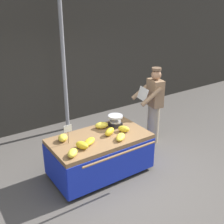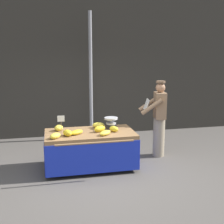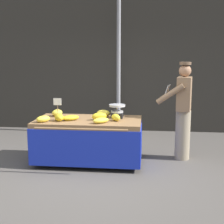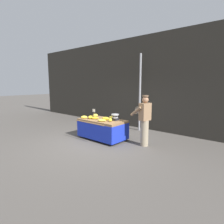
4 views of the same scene
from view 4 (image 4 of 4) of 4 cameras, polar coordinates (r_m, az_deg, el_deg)
The scene contains 15 objects.
ground_plane at distance 6.75m, azimuth -4.94°, elevation -9.43°, with size 60.00×60.00×0.00m, color #514C47.
back_wall at distance 8.87m, azimuth 9.68°, elevation 8.65°, with size 16.00×0.24×4.22m, color #2D2B26.
street_pole at distance 8.35m, azimuth 8.50°, elevation 5.78°, with size 0.09×0.09×3.37m, color gray.
banana_cart at distance 7.09m, azimuth -2.98°, elevation -3.96°, with size 1.80×1.17×0.75m.
weighing_scale at distance 6.85m, azimuth 0.94°, elevation -1.60°, with size 0.28×0.28×0.23m.
price_sign at distance 7.46m, azimuth -5.56°, elevation 0.22°, with size 0.14×0.01×0.34m.
banana_bunch_0 at distance 6.88m, azimuth -2.02°, elevation -2.02°, with size 0.12×0.26×0.13m, color gold.
banana_bunch_1 at distance 7.09m, azimuth -0.12°, elevation -1.73°, with size 0.16×0.25×0.12m, color yellow.
banana_bunch_2 at distance 7.23m, azimuth -6.63°, elevation -1.58°, with size 0.14×0.23×0.12m, color gold.
banana_bunch_3 at distance 6.66m, azimuth -3.09°, elevation -2.54°, with size 0.14×0.29×0.09m, color yellow.
banana_bunch_4 at distance 7.61m, azimuth -5.09°, elevation -1.03°, with size 0.16×0.20×0.12m, color yellow.
banana_bunch_5 at distance 7.14m, azimuth -5.25°, elevation -1.80°, with size 0.14×0.29×0.09m, color gold.
banana_bunch_6 at distance 6.66m, azimuth -0.51°, elevation -2.42°, with size 0.12×0.22×0.12m, color yellow.
banana_bunch_7 at distance 7.32m, azimuth -8.53°, elevation -1.54°, with size 0.14×0.24×0.11m, color yellow.
vendor_person at distance 6.35m, azimuth 9.86°, elevation -2.53°, with size 0.64×0.59×1.71m.
Camera 4 is at (4.63, -4.45, 2.10)m, focal length 30.01 mm.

